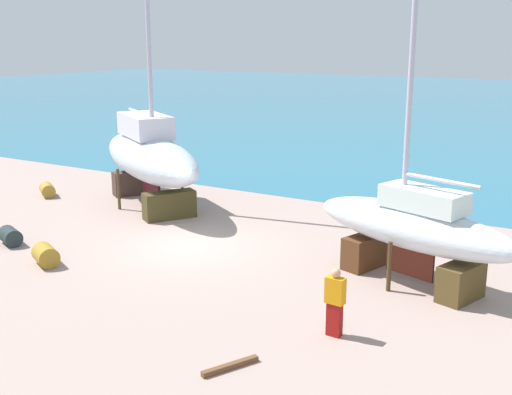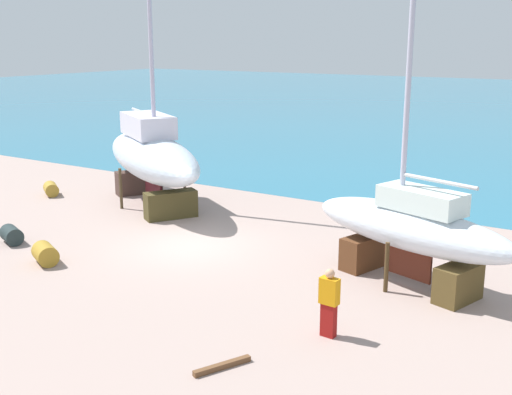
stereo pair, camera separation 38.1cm
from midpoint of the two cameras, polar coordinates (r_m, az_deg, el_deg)
ground_plane at (r=19.26m, az=-9.95°, el=-6.29°), size 43.89×43.89×0.00m
sea_water at (r=70.66m, az=21.97°, el=7.71°), size 175.57×91.96×0.01m
sailboat_far_slipway at (r=17.83m, az=14.38°, el=-2.68°), size 6.64×3.57×10.77m
sailboat_small_center at (r=25.95m, az=-8.98°, el=3.79°), size 8.71×6.72×14.51m
worker at (r=14.63m, az=7.38°, el=-9.33°), size 0.46×0.27×1.64m
barrel_tipped_center at (r=22.56m, az=-20.78°, el=-3.19°), size 1.02×0.87×0.58m
barrel_rust_mid at (r=28.90m, az=-17.69°, el=0.73°), size 1.08×0.99×0.58m
barrel_ochre at (r=20.18m, az=-18.00°, el=-4.88°), size 1.07×0.96×0.63m
timber_plank_near at (r=13.54m, az=-2.24°, el=-14.98°), size 0.70×1.24×0.12m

